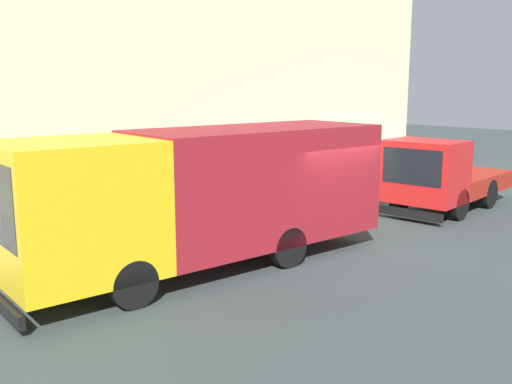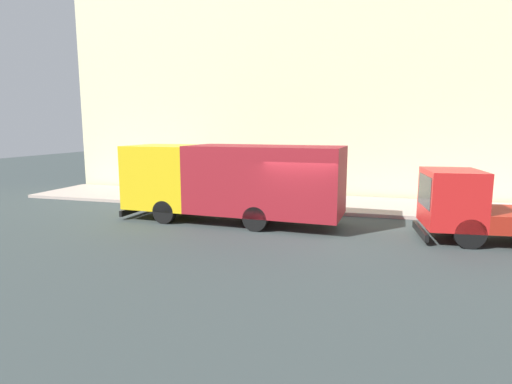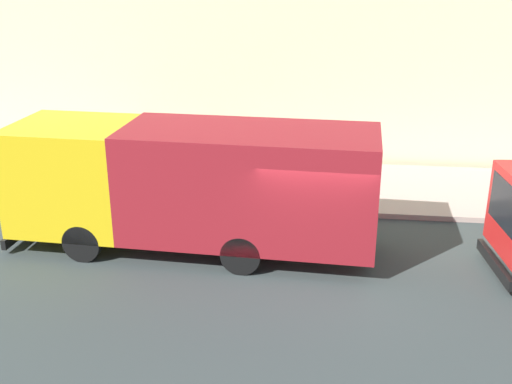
{
  "view_description": "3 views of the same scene",
  "coord_description": "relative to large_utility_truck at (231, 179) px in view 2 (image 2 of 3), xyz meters",
  "views": [
    {
      "loc": [
        -8.92,
        10.16,
        3.91
      ],
      "look_at": [
        1.55,
        0.7,
        1.27
      ],
      "focal_mm": 40.29,
      "sensor_mm": 36.0,
      "label": 1
    },
    {
      "loc": [
        -14.28,
        -2.39,
        3.67
      ],
      "look_at": [
        0.86,
        1.95,
        1.19
      ],
      "focal_mm": 29.1,
      "sensor_mm": 36.0,
      "label": 2
    },
    {
      "loc": [
        -12.57,
        -0.17,
        6.51
      ],
      "look_at": [
        1.45,
        1.49,
        1.2
      ],
      "focal_mm": 43.47,
      "sensor_mm": 36.0,
      "label": 3
    }
  ],
  "objects": [
    {
      "name": "building_facade",
      "position": [
        7.12,
        -2.91,
        4.02
      ],
      "size": [
        0.5,
        30.0,
        11.41
      ],
      "primitive_type": "cube",
      "color": "beige",
      "rests_on": "ground"
    },
    {
      "name": "pedestrian_walking",
      "position": [
        5.72,
        1.67,
        -0.62
      ],
      "size": [
        0.44,
        0.44,
        1.74
      ],
      "rotation": [
        0.0,
        0.0,
        1.42
      ],
      "color": "#4D3E5A",
      "rests_on": "sidewalk"
    },
    {
      "name": "sidewalk",
      "position": [
        4.46,
        -2.91,
        -1.61
      ],
      "size": [
        4.32,
        30.0,
        0.15
      ],
      "primitive_type": "cube",
      "color": "#B5A297",
      "rests_on": "ground"
    },
    {
      "name": "small_flatbed_truck",
      "position": [
        -0.39,
        -8.8,
        -0.61
      ],
      "size": [
        2.66,
        5.54,
        2.31
      ],
      "rotation": [
        0.0,
        0.0,
        0.1
      ],
      "color": "red",
      "rests_on": "ground"
    },
    {
      "name": "pedestrian_third",
      "position": [
        4.54,
        2.19,
        -0.69
      ],
      "size": [
        0.46,
        0.46,
        1.61
      ],
      "rotation": [
        0.0,
        0.0,
        4.38
      ],
      "color": "black",
      "rests_on": "sidewalk"
    },
    {
      "name": "traffic_cone_orange",
      "position": [
        2.96,
        3.48,
        -1.2
      ],
      "size": [
        0.47,
        0.47,
        0.68
      ],
      "primitive_type": "cone",
      "color": "orange",
      "rests_on": "sidewalk"
    },
    {
      "name": "ground",
      "position": [
        -0.7,
        -2.91,
        -1.68
      ],
      "size": [
        80.0,
        80.0,
        0.0
      ],
      "primitive_type": "plane",
      "color": "#353F3F"
    },
    {
      "name": "large_utility_truck",
      "position": [
        0.0,
        0.0,
        0.0
      ],
      "size": [
        2.89,
        8.7,
        2.98
      ],
      "rotation": [
        0.0,
        0.0,
        -0.05
      ],
      "color": "gold",
      "rests_on": "ground"
    },
    {
      "name": "pedestrian_standing",
      "position": [
        5.37,
        3.46,
        -0.62
      ],
      "size": [
        0.46,
        0.46,
        1.72
      ],
      "rotation": [
        0.0,
        0.0,
        5.18
      ],
      "color": "black",
      "rests_on": "sidewalk"
    }
  ]
}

